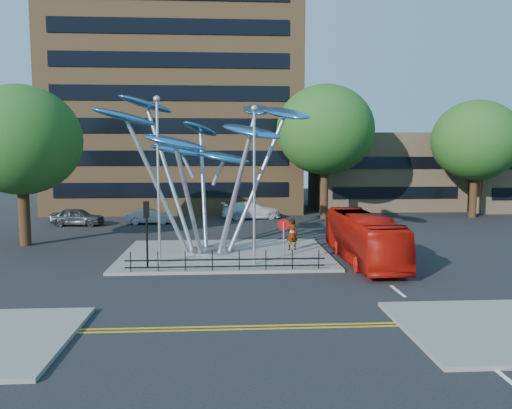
{
  "coord_description": "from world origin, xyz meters",
  "views": [
    {
      "loc": [
        -0.99,
        -22.83,
        6.04
      ],
      "look_at": [
        0.66,
        4.0,
        3.22
      ],
      "focal_mm": 35.0,
      "sensor_mm": 36.0,
      "label": 1
    }
  ],
  "objects": [
    {
      "name": "pedestrian_railing_front",
      "position": [
        -1.0,
        1.7,
        0.55
      ],
      "size": [
        10.0,
        0.06,
        1.0
      ],
      "color": "black",
      "rests_on": "traffic_island"
    },
    {
      "name": "traffic_light_island",
      "position": [
        -5.0,
        2.5,
        2.61
      ],
      "size": [
        0.28,
        0.18,
        3.42
      ],
      "color": "black",
      "rests_on": "traffic_island"
    },
    {
      "name": "double_yellow_far",
      "position": [
        0.0,
        -6.3,
        0.01
      ],
      "size": [
        40.0,
        0.12,
        0.01
      ],
      "primitive_type": "cube",
      "color": "gold",
      "rests_on": "ground"
    },
    {
      "name": "no_entry_sign_island",
      "position": [
        2.0,
        2.52,
        1.82
      ],
      "size": [
        0.6,
        0.1,
        2.45
      ],
      "color": "#9EA0A5",
      "rests_on": "traffic_island"
    },
    {
      "name": "red_bus",
      "position": [
        6.6,
        3.96,
        1.34
      ],
      "size": [
        2.26,
        9.64,
        2.68
      ],
      "primitive_type": "imported",
      "rotation": [
        0.0,
        0.0,
        0.0
      ],
      "color": "#B71208",
      "rests_on": "ground"
    },
    {
      "name": "tree_right",
      "position": [
        8.0,
        22.0,
        8.04
      ],
      "size": [
        8.8,
        8.8,
        12.11
      ],
      "color": "black",
      "rests_on": "ground"
    },
    {
      "name": "parked_car_left",
      "position": [
        -13.22,
        18.77,
        0.73
      ],
      "size": [
        4.42,
        2.09,
        1.46
      ],
      "primitive_type": "imported",
      "rotation": [
        0.0,
        0.0,
        1.49
      ],
      "color": "#3D4044",
      "rests_on": "ground"
    },
    {
      "name": "traffic_island",
      "position": [
        -1.0,
        6.0,
        0.07
      ],
      "size": [
        12.0,
        9.0,
        0.15
      ],
      "primitive_type": "cube",
      "color": "slate",
      "rests_on": "ground"
    },
    {
      "name": "pedestrian",
      "position": [
        3.0,
        6.72,
        1.1
      ],
      "size": [
        0.72,
        0.5,
        1.91
      ],
      "primitive_type": "imported",
      "rotation": [
        0.0,
        0.0,
        3.21
      ],
      "color": "gray",
      "rests_on": "traffic_island"
    },
    {
      "name": "ground",
      "position": [
        0.0,
        0.0,
        0.0
      ],
      "size": [
        120.0,
        120.0,
        0.0
      ],
      "primitive_type": "plane",
      "color": "black",
      "rests_on": "ground"
    },
    {
      "name": "double_yellow_near",
      "position": [
        0.0,
        -6.0,
        0.01
      ],
      "size": [
        40.0,
        0.12,
        0.01
      ],
      "primitive_type": "cube",
      "color": "gold",
      "rests_on": "ground"
    },
    {
      "name": "parked_car_right",
      "position": [
        1.34,
        22.3,
        0.77
      ],
      "size": [
        5.56,
        2.82,
        1.55
      ],
      "primitive_type": "imported",
      "rotation": [
        0.0,
        0.0,
        1.7
      ],
      "color": "white",
      "rests_on": "ground"
    },
    {
      "name": "tree_left",
      "position": [
        -14.0,
        10.0,
        6.79
      ],
      "size": [
        7.6,
        7.6,
        10.32
      ],
      "color": "black",
      "rests_on": "ground"
    },
    {
      "name": "street_lamp_right",
      "position": [
        0.5,
        3.0,
        5.09
      ],
      "size": [
        0.36,
        0.36,
        8.3
      ],
      "color": "#9EA0A5",
      "rests_on": "traffic_island"
    },
    {
      "name": "street_lamp_left",
      "position": [
        -4.5,
        3.5,
        5.36
      ],
      "size": [
        0.36,
        0.36,
        8.8
      ],
      "color": "#9EA0A5",
      "rests_on": "traffic_island"
    },
    {
      "name": "leaf_sculpture",
      "position": [
        -2.07,
        6.68,
        6.87
      ],
      "size": [
        12.72,
        9.54,
        9.51
      ],
      "color": "#9EA0A5",
      "rests_on": "traffic_island"
    },
    {
      "name": "brick_tower",
      "position": [
        -6.0,
        32.0,
        15.0
      ],
      "size": [
        25.0,
        15.0,
        30.0
      ],
      "primitive_type": "cube",
      "color": "brown",
      "rests_on": "ground"
    },
    {
      "name": "low_building_near",
      "position": [
        16.0,
        30.0,
        4.0
      ],
      "size": [
        15.0,
        8.0,
        8.0
      ],
      "primitive_type": "cube",
      "color": "tan",
      "rests_on": "ground"
    },
    {
      "name": "tree_far",
      "position": [
        22.0,
        22.0,
        7.11
      ],
      "size": [
        8.0,
        8.0,
        10.81
      ],
      "color": "black",
      "rests_on": "ground"
    },
    {
      "name": "parked_car_mid",
      "position": [
        -7.38,
        19.47,
        0.64
      ],
      "size": [
        3.98,
        1.62,
        1.29
      ],
      "primitive_type": "imported",
      "rotation": [
        0.0,
        0.0,
        1.64
      ],
      "color": "#A9ACB1",
      "rests_on": "ground"
    }
  ]
}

